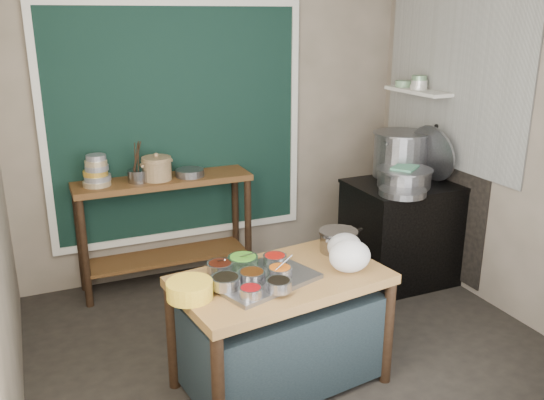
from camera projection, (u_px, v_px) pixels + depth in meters
name	position (u px, v px, depth m)	size (l,w,h in m)	color
floor	(288.00, 343.00, 4.12)	(3.50, 3.00, 0.02)	black
back_wall	(216.00, 115.00, 5.01)	(3.50, 0.02, 2.80)	gray
right_wall	(500.00, 130.00, 4.36)	(0.02, 3.00, 2.80)	gray
curtain_panel	(178.00, 124.00, 4.86)	(2.10, 0.02, 1.90)	black
curtain_frame	(179.00, 125.00, 4.85)	(2.22, 0.03, 2.02)	beige
tile_panel	(454.00, 64.00, 4.69)	(0.02, 1.70, 1.70)	#B2B2AA
soot_patch	(434.00, 195.00, 5.13)	(0.01, 1.30, 1.30)	black
wall_shelf	(418.00, 91.00, 4.99)	(0.22, 0.70, 0.03)	beige
prep_table	(281.00, 331.00, 3.54)	(1.25, 0.72, 0.75)	olive
back_counter	(166.00, 232.00, 4.88)	(1.45, 0.40, 0.95)	brown
stove_block	(403.00, 234.00, 4.98)	(0.90, 0.68, 0.85)	black
stove_top	(406.00, 185.00, 4.85)	(0.92, 0.69, 0.03)	black
condiment_tray	(262.00, 279.00, 3.36)	(0.59, 0.42, 0.03)	gray
condiment_bowls	(250.00, 273.00, 3.33)	(0.53, 0.52, 0.07)	gray
yellow_basin	(190.00, 290.00, 3.14)	(0.26, 0.26, 0.10)	gold
saucepan	(338.00, 241.00, 3.77)	(0.26, 0.26, 0.14)	gray
plastic_bag_a	(350.00, 256.00, 3.46)	(0.26, 0.22, 0.19)	white
plastic_bag_b	(344.00, 246.00, 3.64)	(0.22, 0.19, 0.17)	white
bowl_stack	(96.00, 172.00, 4.50)	(0.22, 0.22, 0.25)	tan
utensil_cup	(138.00, 176.00, 4.61)	(0.17, 0.17, 0.10)	gray
ceramic_crock	(157.00, 170.00, 4.66)	(0.25, 0.25, 0.17)	#8B6A4B
wide_bowl	(190.00, 173.00, 4.78)	(0.24, 0.24, 0.06)	gray
stock_pot	(400.00, 154.00, 5.00)	(0.50, 0.50, 0.39)	gray
pot_lid	(432.00, 153.00, 4.84)	(0.49, 0.49, 0.02)	gray
steamer	(404.00, 177.00, 4.73)	(0.47, 0.47, 0.15)	gray
green_cloth	(405.00, 167.00, 4.70)	(0.23, 0.18, 0.02)	#4E8D69
shallow_pan	(402.00, 192.00, 4.52)	(0.37, 0.37, 0.05)	gray
shelf_bowl_stack	(419.00, 83.00, 4.97)	(0.15, 0.15, 0.12)	silver
shelf_bowl_green	(404.00, 84.00, 5.16)	(0.15, 0.15, 0.05)	gray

